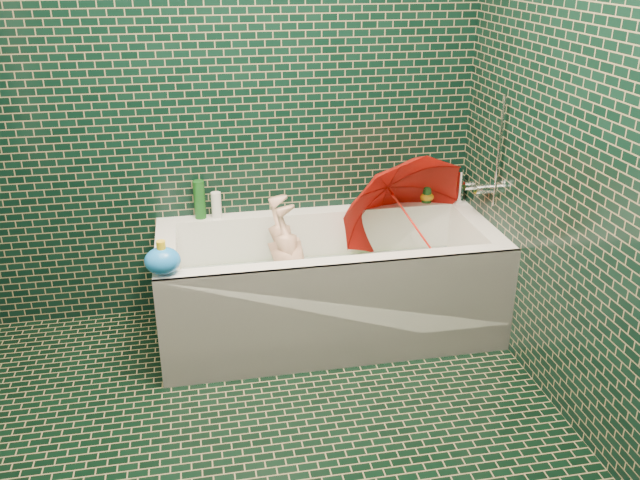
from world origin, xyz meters
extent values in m
plane|color=black|center=(0.00, 0.00, 0.00)|extent=(2.80, 2.80, 0.00)
plane|color=black|center=(0.00, 1.40, 1.25)|extent=(2.80, 0.00, 2.80)
plane|color=black|center=(1.30, 0.00, 1.25)|extent=(0.00, 2.80, 2.80)
cube|color=white|center=(0.45, 1.02, 0.07)|extent=(1.70, 0.75, 0.15)
cube|color=white|center=(0.45, 1.35, 0.35)|extent=(1.70, 0.10, 0.40)
cube|color=white|center=(0.45, 0.70, 0.35)|extent=(1.70, 0.10, 0.40)
cube|color=white|center=(1.25, 1.02, 0.35)|extent=(0.10, 0.55, 0.40)
cube|color=white|center=(-0.35, 1.02, 0.35)|extent=(0.10, 0.55, 0.40)
cube|color=white|center=(0.45, 0.66, 0.28)|extent=(1.70, 0.02, 0.55)
cube|color=green|center=(0.45, 1.02, 0.16)|extent=(1.35, 0.47, 0.01)
cube|color=silver|center=(0.45, 1.02, 0.30)|extent=(1.48, 0.53, 0.00)
cylinder|color=silver|center=(1.28, 1.02, 0.73)|extent=(0.14, 0.05, 0.05)
cylinder|color=silver|center=(1.20, 1.08, 0.73)|extent=(0.05, 0.04, 0.04)
cylinder|color=silver|center=(1.27, 0.92, 0.95)|extent=(0.01, 0.01, 0.55)
imported|color=#D6A185|center=(0.28, 1.05, 0.31)|extent=(0.86, 0.32, 0.34)
imported|color=red|center=(0.91, 1.09, 0.55)|extent=(0.94, 0.97, 1.01)
imported|color=white|center=(1.14, 1.35, 0.55)|extent=(0.11, 0.11, 0.28)
imported|color=#581E72|center=(1.17, 1.37, 0.55)|extent=(0.10, 0.10, 0.19)
imported|color=#154B18|center=(1.24, 1.36, 0.55)|extent=(0.16, 0.16, 0.18)
cylinder|color=#154B18|center=(1.08, 1.36, 0.67)|extent=(0.06, 0.06, 0.24)
cylinder|color=silver|center=(1.25, 1.32, 0.64)|extent=(0.06, 0.06, 0.18)
cylinder|color=#154B18|center=(-0.17, 1.36, 0.65)|extent=(0.07, 0.07, 0.20)
cylinder|color=white|center=(-0.09, 1.34, 0.62)|extent=(0.07, 0.07, 0.14)
ellipsoid|color=yellow|center=(1.08, 1.36, 0.58)|extent=(0.08, 0.07, 0.06)
sphere|color=yellow|center=(1.11, 1.36, 0.62)|extent=(0.04, 0.04, 0.04)
cone|color=orange|center=(1.13, 1.36, 0.62)|extent=(0.02, 0.02, 0.02)
ellipsoid|color=blue|center=(-0.35, 0.71, 0.62)|extent=(0.20, 0.18, 0.12)
cylinder|color=yellow|center=(-0.35, 0.71, 0.69)|extent=(0.04, 0.04, 0.04)
camera|label=1|loc=(-0.19, -2.01, 1.87)|focal=38.00mm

